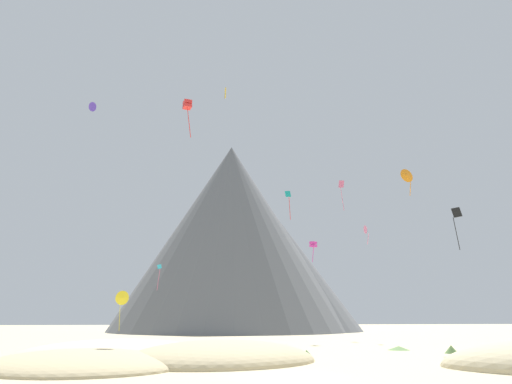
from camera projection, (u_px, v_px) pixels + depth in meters
name	position (u px, v px, depth m)	size (l,w,h in m)	color
ground_plane	(287.00, 377.00, 28.88)	(400.00, 400.00, 0.00)	#CCBA8E
dune_foreground_left	(83.00, 367.00, 34.66)	(15.45, 13.93, 2.34)	#C6B284
dune_foreground_right	(114.00, 356.00, 44.53)	(19.30, 14.77, 2.85)	beige
dune_back_low	(221.00, 362.00, 38.46)	(13.28, 16.10, 3.30)	#C6B284
bush_far_left	(307.00, 353.00, 44.00)	(1.00, 1.00, 0.53)	#568442
bush_ridge_crest	(451.00, 349.00, 47.40)	(1.28, 1.28, 0.76)	#668C4C
bush_scatter_east	(493.00, 356.00, 40.34)	(2.34, 2.34, 0.65)	#568442
bush_low_patch	(399.00, 348.00, 52.13)	(2.33, 2.33, 0.41)	#668C4C
rock_massif	(242.00, 245.00, 124.02)	(80.29, 79.90, 45.96)	slate
kite_rainbow_high	(342.00, 188.00, 92.55)	(1.08, 0.59, 5.76)	#E5668C
kite_yellow_low	(122.00, 298.00, 83.82)	(2.34, 1.60, 6.53)	yellow
kite_orange_mid	(407.00, 176.00, 62.22)	(1.89, 0.94, 3.52)	orange
kite_magenta_low	(313.00, 245.00, 72.38)	(1.13, 1.14, 2.97)	#D1339E
kite_black_mid	(457.00, 218.00, 60.66)	(1.17, 0.48, 5.31)	black
kite_pink_mid	(366.00, 230.00, 77.02)	(0.62, 1.30, 2.93)	pink
kite_teal_mid	(288.00, 198.00, 80.95)	(1.02, 0.39, 4.79)	teal
kite_indigo_high	(92.00, 107.00, 78.30)	(1.49, 1.62, 1.51)	#5138B2
kite_red_high	(187.00, 105.00, 60.75)	(1.16, 1.19, 4.70)	red
kite_cyan_low	(159.00, 272.00, 86.35)	(0.80, 0.53, 4.53)	#33BCDB
kite_gold_high	(225.00, 93.00, 71.18)	(0.16, 0.76, 1.60)	gold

